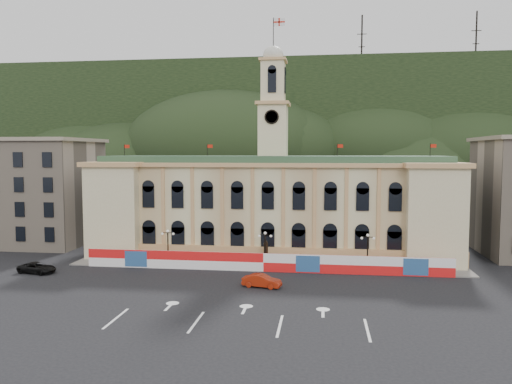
# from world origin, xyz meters

# --- Properties ---
(ground) EXTENTS (260.00, 260.00, 0.00)m
(ground) POSITION_xyz_m (0.00, 0.00, 0.00)
(ground) COLOR black
(ground) RESTS_ON ground
(lane_markings) EXTENTS (26.00, 10.00, 0.02)m
(lane_markings) POSITION_xyz_m (0.00, -5.00, 0.00)
(lane_markings) COLOR white
(lane_markings) RESTS_ON ground
(hill_ridge) EXTENTS (230.00, 80.00, 64.00)m
(hill_ridge) POSITION_xyz_m (0.03, 121.99, 19.48)
(hill_ridge) COLOR black
(hill_ridge) RESTS_ON ground
(city_hall) EXTENTS (56.20, 17.60, 37.10)m
(city_hall) POSITION_xyz_m (0.00, 27.63, 7.85)
(city_hall) COLOR beige
(city_hall) RESTS_ON ground
(side_building_left) EXTENTS (21.00, 17.00, 18.60)m
(side_building_left) POSITION_xyz_m (-43.00, 30.93, 9.33)
(side_building_left) COLOR #B7A48D
(side_building_left) RESTS_ON ground
(hoarding_fence) EXTENTS (50.00, 0.44, 2.50)m
(hoarding_fence) POSITION_xyz_m (0.06, 15.07, 1.25)
(hoarding_fence) COLOR red
(hoarding_fence) RESTS_ON ground
(pavement) EXTENTS (56.00, 5.50, 0.16)m
(pavement) POSITION_xyz_m (0.00, 17.75, 0.08)
(pavement) COLOR slate
(pavement) RESTS_ON ground
(statue) EXTENTS (1.40, 1.40, 3.72)m
(statue) POSITION_xyz_m (0.00, 18.00, 1.19)
(statue) COLOR #595651
(statue) RESTS_ON ground
(lamp_left) EXTENTS (1.96, 0.44, 5.15)m
(lamp_left) POSITION_xyz_m (-14.00, 17.00, 3.07)
(lamp_left) COLOR black
(lamp_left) RESTS_ON ground
(lamp_center) EXTENTS (1.96, 0.44, 5.15)m
(lamp_center) POSITION_xyz_m (0.00, 17.00, 3.07)
(lamp_center) COLOR black
(lamp_center) RESTS_ON ground
(lamp_right) EXTENTS (1.96, 0.44, 5.15)m
(lamp_right) POSITION_xyz_m (14.00, 17.00, 3.07)
(lamp_right) COLOR black
(lamp_right) RESTS_ON ground
(red_sedan) EXTENTS (3.34, 5.28, 1.54)m
(red_sedan) POSITION_xyz_m (0.73, 7.12, 0.77)
(red_sedan) COLOR #9F200B
(red_sedan) RESTS_ON ground
(black_suv) EXTENTS (4.25, 6.03, 1.44)m
(black_suv) POSITION_xyz_m (-30.00, 10.14, 0.72)
(black_suv) COLOR black
(black_suv) RESTS_ON ground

